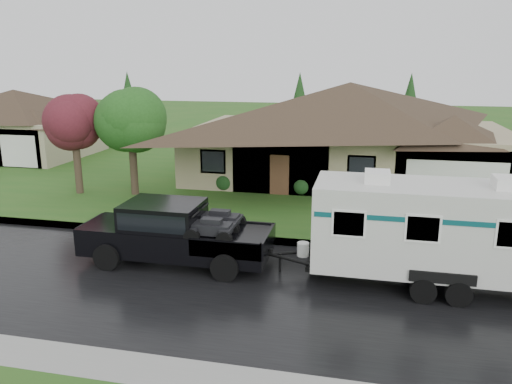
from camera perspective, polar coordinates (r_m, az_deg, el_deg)
ground at (r=17.65m, az=1.60°, el=-8.39°), size 140.00×140.00×0.00m
road at (r=15.86m, az=0.21°, el=-11.15°), size 140.00×8.00×0.01m
curb at (r=19.68m, az=2.85°, el=-5.67°), size 140.00×0.50×0.15m
lawn at (r=31.84m, az=6.73°, el=2.20°), size 140.00×26.00×0.15m
house_main at (r=29.98m, az=11.10°, el=8.07°), size 19.44×10.80×6.90m
house_far at (r=40.53m, az=-25.61°, el=7.70°), size 10.80×8.64×5.80m
tree_left_green at (r=26.34m, az=-14.13°, el=7.99°), size 3.39×3.39×5.61m
tree_red at (r=27.46m, az=-20.11°, el=7.36°), size 3.20×3.20×5.30m
shrub_row at (r=26.04m, az=9.84°, el=0.56°), size 13.60×1.00×1.00m
pickup_truck at (r=17.73m, az=-9.53°, el=-4.41°), size 6.58×2.50×2.19m
travel_trailer at (r=16.46m, az=20.26°, el=-3.89°), size 8.12×2.85×3.64m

